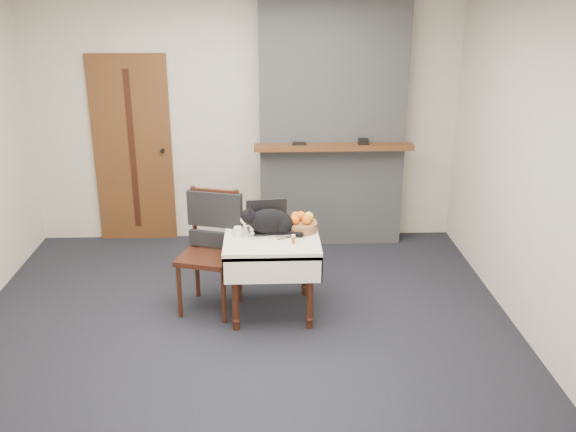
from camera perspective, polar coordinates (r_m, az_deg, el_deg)
name	(u,v)px	position (r m, az deg, el deg)	size (l,w,h in m)	color
ground	(243,323)	(5.41, -4.01, -9.51)	(4.50, 4.50, 0.00)	black
room_shell	(240,102)	(5.26, -4.33, 10.09)	(4.52, 4.01, 2.61)	beige
door	(133,150)	(7.03, -13.63, 5.73)	(0.82, 0.10, 2.00)	brown
chimney	(332,123)	(6.74, 3.91, 8.24)	(1.62, 0.48, 2.60)	gray
side_table	(272,248)	(5.34, -1.45, -2.89)	(0.78, 0.78, 0.70)	#341B0E
laptop	(268,223)	(5.38, -1.80, -0.67)	(0.38, 0.34, 0.26)	#B7B7BC
cat	(271,222)	(5.29, -1.55, -0.53)	(0.52, 0.22, 0.25)	black
cream_jar	(238,231)	(5.29, -4.47, -1.38)	(0.07, 0.07, 0.08)	white
pill_bottle	(293,239)	(5.13, 0.47, -2.05)	(0.03, 0.03, 0.07)	#AC5015
fruit_basket	(301,224)	(5.38, 1.18, -0.69)	(0.27, 0.27, 0.15)	#925C3A
desk_clutter	(289,234)	(5.31, 0.12, -1.63)	(0.14, 0.02, 0.01)	black
chair	(212,233)	(5.48, -6.74, -1.54)	(0.58, 0.57, 1.04)	#341B0E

